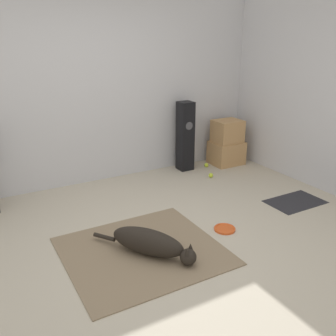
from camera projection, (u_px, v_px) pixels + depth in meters
The scene contains 11 objects.
ground_plane at pixel (162, 250), 3.61m from camera, with size 12.00×12.00×0.00m, color #BCB29E.
wall_back at pixel (85, 90), 4.90m from camera, with size 8.00×0.06×2.55m.
area_rug at pixel (143, 251), 3.59m from camera, with size 1.45×1.33×0.01m.
dog at pixel (150, 243), 3.48m from camera, with size 0.68×0.92×0.26m.
frisbee at pixel (225, 229), 3.98m from camera, with size 0.23×0.23×0.03m.
cardboard_box_lower at pixel (226, 153), 5.97m from camera, with size 0.49×0.41×0.36m.
cardboard_box_upper at pixel (227, 131), 5.85m from camera, with size 0.42×0.35×0.35m.
floor_speaker at pixel (185, 136), 5.61m from camera, with size 0.21×0.22×1.04m.
tennis_ball_by_boxes at pixel (211, 175), 5.43m from camera, with size 0.07×0.07×0.07m.
tennis_ball_near_speaker at pixel (206, 165), 5.86m from camera, with size 0.07×0.07×0.07m.
door_mat at pixel (295, 202), 4.65m from camera, with size 0.70×0.45×0.01m.
Camera 1 is at (-1.48, -2.76, 1.97)m, focal length 40.00 mm.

